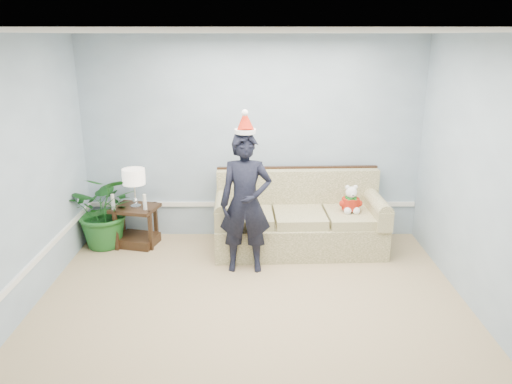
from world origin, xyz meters
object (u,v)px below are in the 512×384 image
object	(u,v)px
side_table	(137,230)
sofa	(299,222)
table_lamp	(134,178)
teddy_bear	(351,202)
man	(246,203)
houseplant	(106,210)

from	to	relation	value
side_table	sofa	bearing A→B (deg)	-2.19
table_lamp	teddy_bear	world-z (taller)	table_lamp
table_lamp	side_table	bearing A→B (deg)	130.06
sofa	man	distance (m)	1.04
side_table	table_lamp	size ratio (longest dim) A/B	1.26
houseplant	teddy_bear	size ratio (longest dim) A/B	2.83
sofa	side_table	distance (m)	2.15
sofa	side_table	world-z (taller)	sofa
table_lamp	man	bearing A→B (deg)	-25.72
side_table	teddy_bear	size ratio (longest dim) A/B	1.82
houseplant	teddy_bear	xyz separation A→B (m)	(3.16, -0.14, 0.15)
houseplant	teddy_bear	distance (m)	3.17
side_table	houseplant	xyz separation A→B (m)	(-0.37, -0.04, 0.30)
side_table	man	world-z (taller)	man
sofa	table_lamp	world-z (taller)	table_lamp
man	sofa	bearing A→B (deg)	43.17
houseplant	sofa	bearing A→B (deg)	-0.98
side_table	table_lamp	distance (m)	0.72
houseplant	side_table	bearing A→B (deg)	5.90
table_lamp	man	distance (m)	1.61
sofa	table_lamp	bearing A→B (deg)	176.17
table_lamp	houseplant	size ratio (longest dim) A/B	0.51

